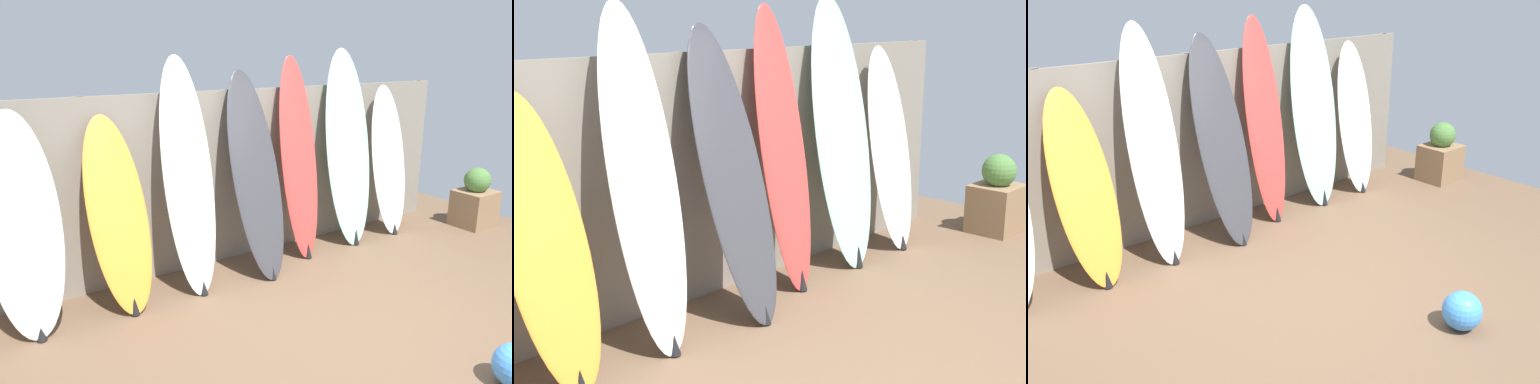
% 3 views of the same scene
% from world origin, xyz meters
% --- Properties ---
extents(ground, '(7.68, 7.68, 0.00)m').
position_xyz_m(ground, '(0.00, 0.00, 0.00)').
color(ground, brown).
extents(fence_back, '(6.08, 0.11, 1.80)m').
position_xyz_m(fence_back, '(-0.00, 2.01, 0.90)').
color(fence_back, gray).
rests_on(fence_back, ground).
extents(surfboard_orange_1, '(0.53, 0.65, 1.66)m').
position_xyz_m(surfboard_orange_1, '(-1.30, 1.63, 0.82)').
color(surfboard_orange_1, orange).
rests_on(surfboard_orange_1, ground).
extents(surfboard_white_2, '(0.52, 0.62, 2.15)m').
position_xyz_m(surfboard_white_2, '(-0.64, 1.61, 1.06)').
color(surfboard_white_2, white).
rests_on(surfboard_white_2, ground).
extents(surfboard_charcoal_3, '(0.54, 0.74, 2.01)m').
position_xyz_m(surfboard_charcoal_3, '(0.07, 1.58, 0.99)').
color(surfboard_charcoal_3, '#38383D').
rests_on(surfboard_charcoal_3, ground).
extents(surfboard_red_4, '(0.47, 0.51, 2.14)m').
position_xyz_m(surfboard_red_4, '(0.70, 1.71, 1.05)').
color(surfboard_red_4, '#D13D38').
rests_on(surfboard_red_4, ground).
extents(surfboard_seafoam_5, '(0.63, 0.55, 2.21)m').
position_xyz_m(surfboard_seafoam_5, '(1.41, 1.71, 1.09)').
color(surfboard_seafoam_5, '#9ED6BC').
rests_on(surfboard_seafoam_5, ground).
extents(surfboard_white_6, '(0.53, 0.44, 1.79)m').
position_xyz_m(surfboard_white_6, '(2.06, 1.68, 0.88)').
color(surfboard_white_6, white).
rests_on(surfboard_white_6, ground).
extents(planter_box, '(0.48, 0.42, 0.76)m').
position_xyz_m(planter_box, '(3.15, 1.17, 0.33)').
color(planter_box, '#846647').
rests_on(planter_box, ground).
extents(beach_ball, '(0.30, 0.30, 0.30)m').
position_xyz_m(beach_ball, '(0.50, -0.93, 0.15)').
color(beach_ball, '#3F8CE5').
rests_on(beach_ball, ground).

